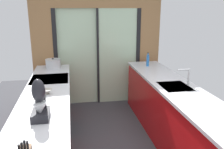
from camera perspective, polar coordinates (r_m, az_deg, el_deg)
name	(u,v)px	position (r m, az deg, el deg)	size (l,w,h in m)	color
ground_plane	(113,147)	(3.71, 0.30, -17.12)	(5.04, 7.60, 0.02)	#38383D
back_wall_unit	(98,32)	(4.92, -3.51, 10.11)	(2.64, 0.12, 2.70)	olive
left_counter_run	(45,142)	(3.03, -15.77, -15.31)	(0.62, 3.80, 0.92)	#AD0C0F
right_counter_run	(182,123)	(3.49, 16.40, -11.10)	(0.62, 3.80, 0.92)	#AD0C0F
sink_faucet	(187,74)	(3.54, 17.53, 0.02)	(0.19, 0.02, 0.25)	#B7BABC
oven_range	(52,106)	(4.04, -14.31, -7.30)	(0.60, 0.60, 0.92)	black
mixing_bowl	(47,92)	(3.19, -15.41, -3.97)	(0.15, 0.15, 0.06)	gray
stand_mixer	(40,104)	(2.48, -17.01, -6.71)	(0.17, 0.27, 0.42)	black
stock_pot	(53,64)	(4.51, -13.99, 2.53)	(0.27, 0.27, 0.20)	#B7BABC
soap_bottle_far	(148,60)	(4.60, 8.61, 3.39)	(0.05, 0.05, 0.26)	#286BB7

